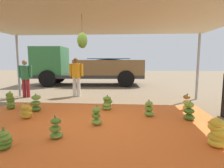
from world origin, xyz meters
The scene contains 17 objects.
ground_plane centered at (0.00, 3.00, 0.00)m, with size 40.00×40.00×0.00m, color #7F6B51.
tarp_orange centered at (0.00, 0.00, 0.01)m, with size 6.74×4.19×0.01m, color orange.
tent_canopy centered at (0.00, -0.09, 2.66)m, with size 8.00×7.00×2.74m.
banana_bunch_1 centered at (2.87, 1.51, 0.23)m, with size 0.38×0.38×0.54m.
banana_bunch_2 centered at (2.60, -1.08, 0.27)m, with size 0.41×0.40×0.59m.
banana_bunch_3 centered at (-0.52, -0.95, 0.20)m, with size 0.37×0.38×0.49m.
banana_bunch_4 centered at (-1.91, 0.98, 0.25)m, with size 0.46×0.46×0.57m.
banana_bunch_5 centered at (-1.30, -1.47, 0.17)m, with size 0.35×0.34×0.41m.
banana_bunch_6 centered at (-2.88, 1.19, 0.27)m, with size 0.37×0.37×0.60m.
banana_bunch_8 centered at (1.57, 0.73, 0.21)m, with size 0.31×0.31×0.49m.
banana_bunch_10 centered at (2.60, 0.48, 0.24)m, with size 0.38×0.38×0.53m.
banana_bunch_11 centered at (0.18, -0.08, 0.22)m, with size 0.32×0.32×0.50m.
banana_bunch_12 centered at (-1.81, 0.26, 0.20)m, with size 0.37×0.38×0.43m.
banana_bunch_13 centered at (0.30, 1.33, 0.22)m, with size 0.45×0.45×0.49m.
cargo_truck_main centered at (-1.83, 7.29, 1.18)m, with size 6.96×2.63×2.40m.
worker_0 centered at (-1.29, 3.50, 0.99)m, with size 0.62×0.38×1.70m.
worker_1 centered at (-3.41, 3.13, 0.94)m, with size 0.59×0.36×1.61m.
Camera 1 is at (0.92, -4.53, 1.63)m, focal length 29.96 mm.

